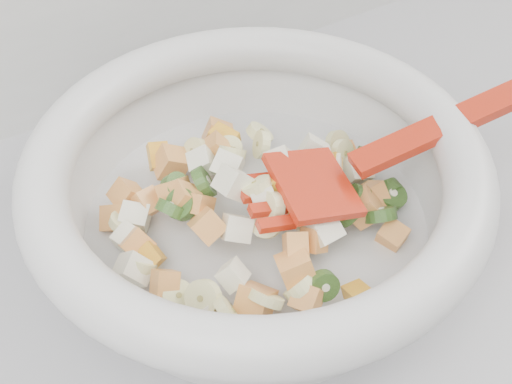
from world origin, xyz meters
TOP-DOWN VIEW (x-y plane):
  - mixing_bowl at (0.17, 1.50)m, footprint 0.47×0.36m

SIDE VIEW (x-z plane):
  - mixing_bowl at x=0.17m, z-range 0.89..1.02m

